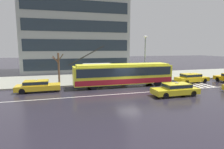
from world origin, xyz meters
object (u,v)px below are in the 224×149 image
taxi_queued_behind_bus (38,85)px  street_lamp (145,54)px  pedestrian_approaching_curb (123,69)px  trolleybus (123,74)px  pedestrian_walking_past (115,69)px  taxi_ahead_of_bus (191,78)px  taxi_oncoming_near (176,89)px  bus_shelter (97,68)px  pedestrian_at_shelter (93,70)px  street_tree_bare (59,67)px

taxi_queued_behind_bus → street_lamp: size_ratio=0.74×
pedestrian_approaching_curb → trolleybus: bearing=-109.2°
pedestrian_walking_past → pedestrian_approaching_curb: bearing=19.0°
pedestrian_approaching_curb → street_lamp: (2.57, -1.94, 2.30)m
taxi_ahead_of_bus → taxi_oncoming_near: bearing=-138.4°
street_lamp → trolleybus: bearing=-149.3°
taxi_oncoming_near → bus_shelter: size_ratio=1.21×
bus_shelter → pedestrian_at_shelter: size_ratio=1.94×
pedestrian_walking_past → street_tree_bare: (-7.85, -0.04, 0.58)m
taxi_queued_behind_bus → bus_shelter: bearing=28.8°
taxi_ahead_of_bus → street_lamp: (-5.87, 2.70, 3.22)m
street_tree_bare → taxi_oncoming_near: bearing=-40.7°
street_tree_bare → taxi_queued_behind_bus: bearing=-119.3°
taxi_oncoming_near → taxi_ahead_of_bus: (6.43, 5.71, -0.00)m
trolleybus → street_lamp: street_lamp is taller
taxi_queued_behind_bus → taxi_ahead_of_bus: bearing=0.1°
pedestrian_at_shelter → street_lamp: 7.80m
pedestrian_approaching_curb → street_tree_bare: street_tree_bare is taller
pedestrian_approaching_curb → pedestrian_walking_past: pedestrian_walking_past is taller
pedestrian_at_shelter → street_lamp: (7.44, -0.87, 2.18)m
pedestrian_approaching_curb → pedestrian_at_shelter: bearing=-167.6°
taxi_oncoming_near → taxi_ahead_of_bus: 8.60m
taxi_oncoming_near → pedestrian_at_shelter: 11.60m
pedestrian_at_shelter → street_lamp: bearing=-6.7°
taxi_oncoming_near → taxi_queued_behind_bus: bearing=157.4°
taxi_queued_behind_bus → bus_shelter: bus_shelter is taller
taxi_oncoming_near → street_tree_bare: size_ratio=1.17×
trolleybus → taxi_ahead_of_bus: (9.97, -0.27, -0.86)m
bus_shelter → street_tree_bare: size_ratio=0.97×
pedestrian_approaching_curb → street_tree_bare: size_ratio=0.46×
bus_shelter → street_tree_bare: (-5.22, -0.03, 0.37)m
taxi_oncoming_near → street_tree_bare: street_tree_bare is taller
pedestrian_at_shelter → pedestrian_approaching_curb: 4.99m
trolleybus → street_lamp: bearing=30.7°
taxi_queued_behind_bus → street_tree_bare: street_tree_bare is taller
pedestrian_walking_past → street_tree_bare: size_ratio=0.49×
pedestrian_approaching_curb → pedestrian_walking_past: 1.60m
trolleybus → bus_shelter: 4.67m
taxi_oncoming_near → taxi_queued_behind_bus: 14.82m
trolleybus → pedestrian_at_shelter: 4.70m
pedestrian_walking_past → street_lamp: (4.08, -1.42, 2.16)m
pedestrian_walking_past → trolleybus: bearing=-90.2°
taxi_oncoming_near → bus_shelter: (-6.16, 9.83, 1.28)m
pedestrian_walking_past → street_lamp: bearing=-19.2°
trolleybus → taxi_queued_behind_bus: 10.18m
trolleybus → pedestrian_at_shelter: trolleybus is taller
taxi_queued_behind_bus → bus_shelter: 8.68m
pedestrian_approaching_curb → street_lamp: street_lamp is taller
pedestrian_at_shelter → street_lamp: street_lamp is taller
trolleybus → taxi_oncoming_near: (3.54, -5.98, -0.86)m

